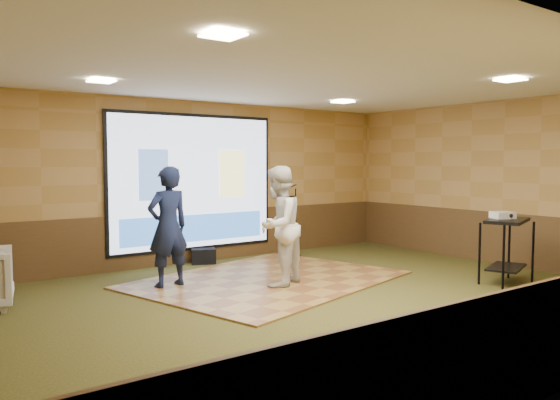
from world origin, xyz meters
TOP-DOWN VIEW (x-y plane):
  - ground at (0.00, 0.00)m, footprint 9.00×9.00m
  - room_shell at (0.00, 0.00)m, footprint 9.04×7.04m
  - wainscot_back at (0.00, 3.48)m, footprint 9.00×0.04m
  - wainscot_right at (4.48, 0.00)m, footprint 0.04×7.00m
  - projector_screen at (0.00, 3.44)m, footprint 3.32×0.06m
  - downlight_nw at (-2.20, 1.80)m, footprint 0.32×0.32m
  - downlight_ne at (2.20, 1.80)m, footprint 0.32×0.32m
  - downlight_sw at (-2.20, -1.50)m, footprint 0.32×0.32m
  - downlight_se at (2.20, -1.50)m, footprint 0.32×0.32m
  - dance_floor at (0.23, 1.35)m, footprint 4.62×3.96m
  - player_left at (-1.26, 1.80)m, footprint 0.69×0.49m
  - player_right at (0.10, 0.90)m, footprint 1.09×1.02m
  - av_table at (3.10, -0.96)m, footprint 0.95×0.50m
  - projector at (3.11, -0.88)m, footprint 0.39×0.37m
  - mic_stand at (1.93, 2.93)m, footprint 0.57×0.23m
  - duffel_bag at (0.08, 3.25)m, footprint 0.52×0.44m

SIDE VIEW (x-z plane):
  - ground at x=0.00m, z-range 0.00..0.00m
  - dance_floor at x=0.23m, z-range 0.00..0.03m
  - duffel_bag at x=0.08m, z-range 0.00..0.27m
  - wainscot_back at x=0.00m, z-range 0.00..0.95m
  - wainscot_right at x=4.48m, z-range 0.00..0.95m
  - mic_stand at x=1.93m, z-range -0.24..1.22m
  - av_table at x=3.10m, z-range 0.21..1.21m
  - player_left at x=-1.26m, z-range 0.03..1.81m
  - player_right at x=0.10m, z-range 0.03..1.82m
  - projector at x=3.11m, z-range 1.00..1.11m
  - projector_screen at x=0.00m, z-range 0.21..2.73m
  - room_shell at x=0.00m, z-range 0.58..3.60m
  - downlight_nw at x=-2.20m, z-range 2.96..2.98m
  - downlight_ne at x=2.20m, z-range 2.96..2.98m
  - downlight_sw at x=-2.20m, z-range 2.96..2.98m
  - downlight_se at x=2.20m, z-range 2.96..2.98m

